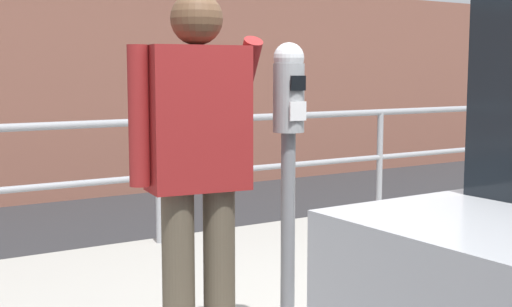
% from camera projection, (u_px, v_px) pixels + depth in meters
% --- Properties ---
extents(sidewalk_curb, '(36.00, 3.09, 0.16)m').
position_uv_depth(sidewalk_curb, '(247.00, 298.00, 4.51)').
color(sidewalk_curb, '#9E9B93').
rests_on(sidewalk_curb, ground).
extents(parking_meter, '(0.15, 0.16, 1.54)m').
position_uv_depth(parking_meter, '(288.00, 141.00, 3.29)').
color(parking_meter, slate).
rests_on(parking_meter, sidewalk_curb).
extents(pedestrian_at_meter, '(0.67, 0.45, 1.75)m').
position_uv_depth(pedestrian_at_meter, '(198.00, 159.00, 3.12)').
color(pedestrian_at_meter, brown).
rests_on(pedestrian_at_meter, sidewalk_curb).
extents(background_railing, '(24.06, 0.06, 1.03)m').
position_uv_depth(background_railing, '(159.00, 153.00, 5.58)').
color(background_railing, gray).
rests_on(background_railing, sidewalk_curb).
extents(backdrop_wall, '(32.00, 0.50, 2.71)m').
position_uv_depth(backdrop_wall, '(45.00, 89.00, 8.32)').
color(backdrop_wall, brown).
rests_on(backdrop_wall, ground).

